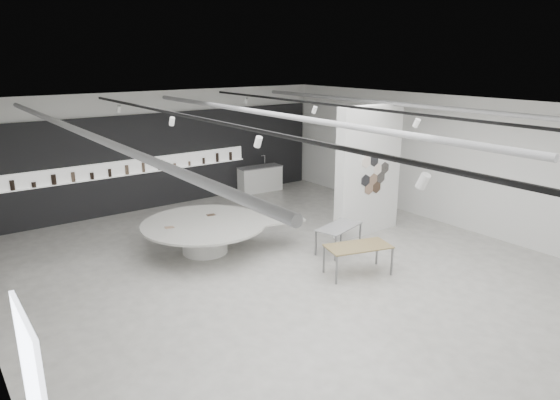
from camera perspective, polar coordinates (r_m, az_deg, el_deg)
room at (r=10.94m, az=0.87°, el=1.35°), size 12.02×14.02×3.82m
back_wall_display at (r=16.97m, az=-13.49°, el=4.39°), size 11.80×0.27×3.10m
partition_column at (r=14.08m, az=10.08°, el=3.31°), size 2.20×0.38×3.60m
display_island at (r=12.90m, az=-8.32°, el=-3.71°), size 4.28×3.72×0.81m
sample_table_wood at (r=11.60m, az=8.93°, el=-5.42°), size 1.63×1.13×0.69m
sample_table_stone at (r=12.90m, az=6.74°, el=-3.23°), size 1.44×0.99×0.67m
kitchen_counter at (r=18.59m, az=-2.32°, el=2.45°), size 1.70×0.79×1.30m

